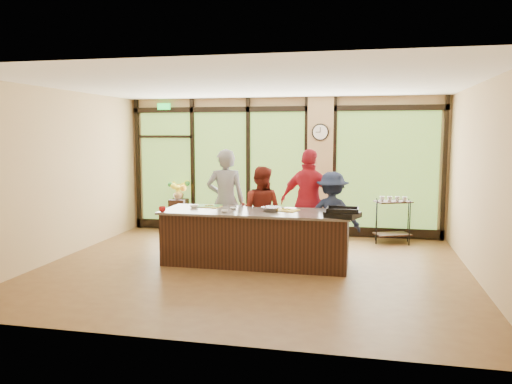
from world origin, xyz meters
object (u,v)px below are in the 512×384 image
at_px(cook_left, 226,201).
at_px(flower_stand, 179,215).
at_px(island_base, 256,239).
at_px(cook_right, 332,215).
at_px(bar_cart, 393,215).
at_px(roasting_pan, 343,215).

relative_size(cook_left, flower_stand, 2.64).
distance_m(island_base, cook_right, 1.46).
xyz_separation_m(cook_right, flower_stand, (-3.57, 1.75, -0.41)).
bearing_deg(bar_cart, cook_left, -177.24).
xyz_separation_m(cook_right, roasting_pan, (0.23, -1.06, 0.19)).
bearing_deg(cook_left, roasting_pan, 140.03).
distance_m(flower_stand, bar_cart, 4.72).
bearing_deg(bar_cart, cook_right, -149.72).
bearing_deg(island_base, bar_cart, 42.73).
bearing_deg(cook_right, cook_left, 2.03).
bearing_deg(roasting_pan, flower_stand, 166.08).
height_order(island_base, cook_right, cook_right).
xyz_separation_m(cook_left, roasting_pan, (2.20, -1.09, -0.01)).
distance_m(island_base, roasting_pan, 1.60).
relative_size(roasting_pan, flower_stand, 0.67).
height_order(cook_left, flower_stand, cook_left).
xyz_separation_m(roasting_pan, bar_cart, (0.91, 2.56, -0.39)).
bearing_deg(bar_cart, island_base, -159.85).
bearing_deg(island_base, roasting_pan, -13.99).
xyz_separation_m(flower_stand, bar_cart, (4.71, -0.26, 0.21)).
bearing_deg(roasting_pan, island_base, -171.37).
relative_size(flower_stand, bar_cart, 0.77).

